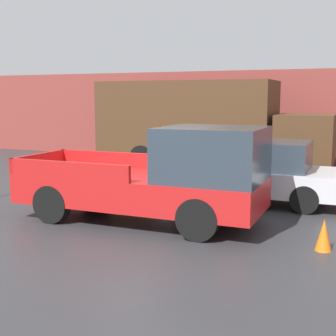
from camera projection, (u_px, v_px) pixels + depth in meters
ground_plane at (158, 221)px, 10.34m from camera, size 60.00×60.00×0.00m
building_wall at (258, 117)px, 19.45m from camera, size 28.00×0.15×3.82m
pickup_truck at (162, 178)px, 10.02m from camera, size 5.40×2.03×2.11m
car at (254, 171)px, 12.22m from camera, size 4.72×2.00×1.60m
delivery_truck at (202, 123)px, 17.43m from camera, size 8.58×2.51×3.30m
traffic_cone at (324, 235)px, 8.30m from camera, size 0.30×0.30×0.57m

